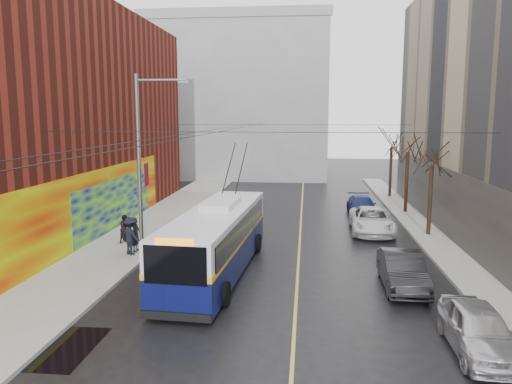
# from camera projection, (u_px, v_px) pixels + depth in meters

# --- Properties ---
(ground) EXTENTS (140.00, 140.00, 0.00)m
(ground) POSITION_uv_depth(u_px,v_px,m) (241.00, 360.00, 14.49)
(ground) COLOR black
(ground) RESTS_ON ground
(sidewalk_left) EXTENTS (4.00, 60.00, 0.15)m
(sidewalk_left) POSITION_uv_depth(u_px,v_px,m) (124.00, 245.00, 27.08)
(sidewalk_left) COLOR gray
(sidewalk_left) RESTS_ON ground
(sidewalk_right) EXTENTS (2.00, 60.00, 0.15)m
(sidewalk_right) POSITION_uv_depth(u_px,v_px,m) (447.00, 254.00, 25.38)
(sidewalk_right) COLOR gray
(sidewalk_right) RESTS_ON ground
(lane_line) EXTENTS (0.12, 50.00, 0.01)m
(lane_line) POSITION_uv_depth(u_px,v_px,m) (300.00, 242.00, 28.11)
(lane_line) COLOR #BFB74C
(lane_line) RESTS_ON ground
(building_far) EXTENTS (20.50, 12.10, 18.00)m
(building_far) POSITION_uv_depth(u_px,v_px,m) (240.00, 98.00, 57.96)
(building_far) COLOR gray
(building_far) RESTS_ON ground
(streetlight_pole) EXTENTS (2.65, 0.60, 9.00)m
(streetlight_pole) POSITION_uv_depth(u_px,v_px,m) (142.00, 161.00, 24.20)
(streetlight_pole) COLOR slate
(streetlight_pole) RESTS_ON ground
(catenary_wires) EXTENTS (18.00, 60.00, 0.22)m
(catenary_wires) POSITION_uv_depth(u_px,v_px,m) (230.00, 130.00, 28.32)
(catenary_wires) COLOR black
(tree_near) EXTENTS (3.20, 3.20, 6.40)m
(tree_near) POSITION_uv_depth(u_px,v_px,m) (433.00, 152.00, 28.57)
(tree_near) COLOR black
(tree_near) RESTS_ON ground
(tree_mid) EXTENTS (3.20, 3.20, 6.68)m
(tree_mid) POSITION_uv_depth(u_px,v_px,m) (408.00, 141.00, 35.41)
(tree_mid) COLOR black
(tree_mid) RESTS_ON ground
(tree_far) EXTENTS (3.20, 3.20, 6.57)m
(tree_far) POSITION_uv_depth(u_px,v_px,m) (392.00, 138.00, 42.31)
(tree_far) COLOR black
(tree_far) RESTS_ON ground
(puddle) EXTENTS (2.27, 3.05, 0.01)m
(puddle) POSITION_uv_depth(u_px,v_px,m) (57.00, 348.00, 15.27)
(puddle) COLOR black
(puddle) RESTS_ON ground
(pigeons_flying) EXTENTS (4.61, 0.97, 1.72)m
(pigeons_flying) POSITION_uv_depth(u_px,v_px,m) (221.00, 108.00, 23.60)
(pigeons_flying) COLOR slate
(trolleybus) EXTENTS (3.29, 11.87, 5.57)m
(trolleybus) POSITION_uv_depth(u_px,v_px,m) (216.00, 240.00, 22.27)
(trolleybus) COLOR #080E42
(trolleybus) RESTS_ON ground
(parked_car_a) EXTENTS (1.75, 4.28, 1.45)m
(parked_car_a) POSITION_uv_depth(u_px,v_px,m) (478.00, 329.00, 14.88)
(parked_car_a) COLOR silver
(parked_car_a) RESTS_ON ground
(parked_car_b) EXTENTS (1.60, 4.49, 1.48)m
(parked_car_b) POSITION_uv_depth(u_px,v_px,m) (402.00, 271.00, 20.45)
(parked_car_b) COLOR black
(parked_car_b) RESTS_ON ground
(parked_car_c) EXTENTS (2.66, 5.48, 1.50)m
(parked_car_c) POSITION_uv_depth(u_px,v_px,m) (372.00, 220.00, 30.18)
(parked_car_c) COLOR silver
(parked_car_c) RESTS_ON ground
(parked_car_d) EXTENTS (1.99, 4.66, 1.34)m
(parked_car_d) POSITION_uv_depth(u_px,v_px,m) (362.00, 206.00, 35.61)
(parked_car_d) COLOR navy
(parked_car_d) RESTS_ON ground
(following_car) EXTENTS (2.10, 4.96, 1.68)m
(following_car) POSITION_uv_depth(u_px,v_px,m) (218.00, 209.00, 33.33)
(following_car) COLOR #A1A0A5
(following_car) RESTS_ON ground
(pedestrian_a) EXTENTS (0.46, 0.67, 1.78)m
(pedestrian_a) POSITION_uv_depth(u_px,v_px,m) (136.00, 234.00, 25.44)
(pedestrian_a) COLOR black
(pedestrian_a) RESTS_ON sidewalk_left
(pedestrian_b) EXTENTS (0.88, 0.94, 1.54)m
(pedestrian_b) POSITION_uv_depth(u_px,v_px,m) (126.00, 229.00, 27.24)
(pedestrian_b) COLOR black
(pedestrian_b) RESTS_ON sidewalk_left
(pedestrian_c) EXTENTS (1.42, 1.21, 1.90)m
(pedestrian_c) POSITION_uv_depth(u_px,v_px,m) (130.00, 236.00, 24.87)
(pedestrian_c) COLOR black
(pedestrian_c) RESTS_ON sidewalk_left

